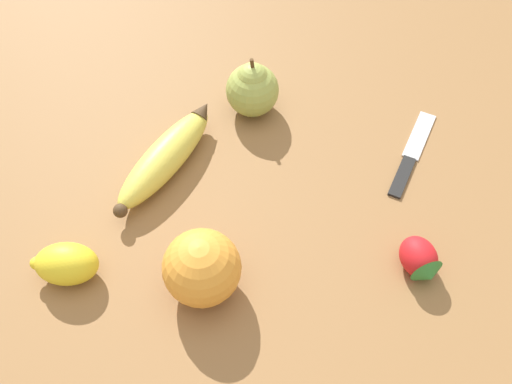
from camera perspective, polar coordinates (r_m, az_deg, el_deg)
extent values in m
plane|color=olive|center=(0.73, 1.22, -2.41)|extent=(3.00, 3.00, 0.00)
ellipsoid|color=#DBCC4C|center=(0.76, -8.66, 3.27)|extent=(0.18, 0.14, 0.04)
cone|color=#47331E|center=(0.80, -5.05, 7.77)|extent=(0.04, 0.04, 0.03)
sphere|color=#47331E|center=(0.73, -12.76, -1.42)|extent=(0.02, 0.02, 0.02)
sphere|color=orange|center=(0.64, -5.18, -7.21)|extent=(0.09, 0.09, 0.09)
sphere|color=#99A84C|center=(0.81, -0.35, 9.67)|extent=(0.07, 0.07, 0.07)
sphere|color=#99A84C|center=(0.80, -0.36, 10.68)|extent=(0.04, 0.04, 0.04)
cylinder|color=#4C3319|center=(0.78, -0.37, 12.07)|extent=(0.01, 0.01, 0.02)
ellipsoid|color=red|center=(0.70, 15.21, -5.99)|extent=(0.06, 0.05, 0.04)
cone|color=#337A33|center=(0.69, 16.15, -7.63)|extent=(0.02, 0.04, 0.04)
ellipsoid|color=yellow|center=(0.70, -17.58, -6.55)|extent=(0.05, 0.07, 0.05)
sphere|color=yellow|center=(0.71, -20.18, -6.39)|extent=(0.01, 0.01, 0.01)
cube|color=silver|center=(0.83, 15.31, 5.25)|extent=(0.09, 0.06, 0.00)
cube|color=black|center=(0.78, 13.77, 1.52)|extent=(0.07, 0.05, 0.01)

